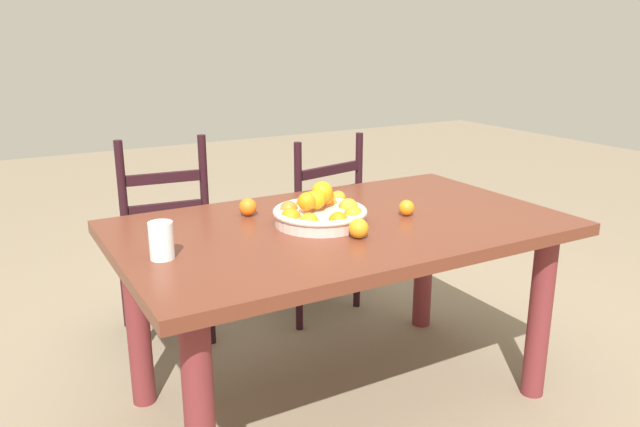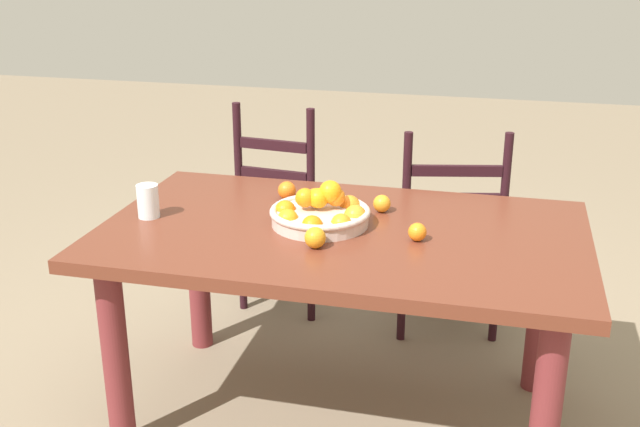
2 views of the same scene
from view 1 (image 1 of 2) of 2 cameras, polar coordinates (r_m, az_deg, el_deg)
name	(u,v)px [view 1 (image 1 of 2)]	position (r m, az deg, el deg)	size (l,w,h in m)	color
ground_plane	(340,397)	(2.60, 1.88, -16.46)	(12.00, 12.00, 0.00)	#82715B
dining_table	(342,250)	(2.32, 2.02, -3.37)	(1.63, 0.96, 0.74)	brown
chair_near_window	(164,248)	(2.94, -14.13, -3.05)	(0.44, 0.44, 0.99)	black
chair_by_cabinet	(309,228)	(3.18, -1.05, -1.35)	(0.54, 0.54, 0.93)	black
fruit_bowl	(320,212)	(2.26, -0.02, 0.10)	(0.35, 0.35, 0.15)	beige
orange_loose_0	(248,207)	(2.38, -6.64, 0.60)	(0.07, 0.07, 0.07)	orange
orange_loose_1	(407,208)	(2.39, 7.95, 0.52)	(0.06, 0.06, 0.06)	orange
orange_loose_2	(359,228)	(2.11, 3.57, -1.38)	(0.07, 0.07, 0.07)	orange
orange_loose_3	(338,198)	(2.49, 1.69, 1.39)	(0.06, 0.06, 0.06)	orange
drinking_glass	(161,241)	(1.97, -14.36, -2.42)	(0.08, 0.08, 0.12)	silver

